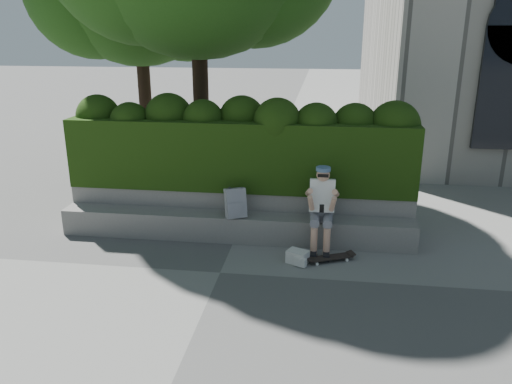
# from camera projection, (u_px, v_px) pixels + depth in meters

# --- Properties ---
(ground) EXTENTS (80.00, 80.00, 0.00)m
(ground) POSITION_uv_depth(u_px,v_px,m) (220.00, 273.00, 7.37)
(ground) COLOR slate
(ground) RESTS_ON ground
(bench_ledge) EXTENTS (6.00, 0.45, 0.45)m
(bench_ledge) POSITION_uv_depth(u_px,v_px,m) (235.00, 227.00, 8.48)
(bench_ledge) COLOR gray
(bench_ledge) RESTS_ON ground
(planter_wall) EXTENTS (6.00, 0.50, 0.75)m
(planter_wall) POSITION_uv_depth(u_px,v_px,m) (239.00, 209.00, 8.88)
(planter_wall) COLOR gray
(planter_wall) RESTS_ON ground
(hedge) EXTENTS (6.00, 1.00, 1.20)m
(hedge) POSITION_uv_depth(u_px,v_px,m) (241.00, 153.00, 8.79)
(hedge) COLOR black
(hedge) RESTS_ON planter_wall
(person) EXTENTS (0.40, 0.76, 1.38)m
(person) POSITION_uv_depth(u_px,v_px,m) (322.00, 205.00, 7.96)
(person) COLOR slate
(person) RESTS_ON ground
(skateboard) EXTENTS (0.72, 0.45, 0.07)m
(skateboard) POSITION_uv_depth(u_px,v_px,m) (330.00, 258.00, 7.71)
(skateboard) COLOR black
(skateboard) RESTS_ON ground
(backpack_plaid) EXTENTS (0.38, 0.31, 0.49)m
(backpack_plaid) POSITION_uv_depth(u_px,v_px,m) (236.00, 203.00, 8.23)
(backpack_plaid) COLOR #AEADB2
(backpack_plaid) RESTS_ON bench_ledge
(backpack_ground) EXTENTS (0.37, 0.33, 0.20)m
(backpack_ground) POSITION_uv_depth(u_px,v_px,m) (298.00, 257.00, 7.66)
(backpack_ground) COLOR beige
(backpack_ground) RESTS_ON ground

